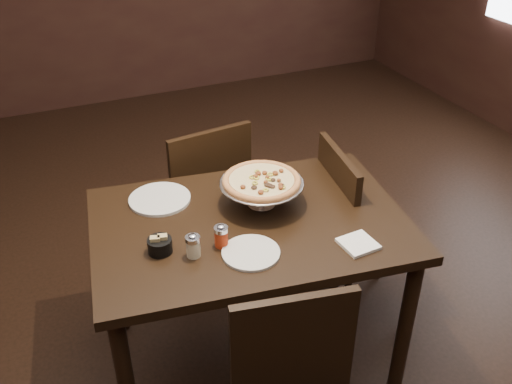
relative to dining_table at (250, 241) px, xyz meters
name	(u,v)px	position (x,y,z in m)	size (l,w,h in m)	color
room	(272,85)	(0.11, 0.03, 0.69)	(6.04, 7.04, 2.84)	black
dining_table	(250,241)	(0.00, 0.00, 0.00)	(1.43, 1.05, 0.82)	black
pizza_stand	(262,181)	(0.09, 0.09, 0.23)	(0.36, 0.36, 0.15)	silver
parmesan_shaker	(193,246)	(-0.29, -0.13, 0.16)	(0.06, 0.06, 0.10)	beige
pepper_flake_shaker	(221,236)	(-0.17, -0.12, 0.16)	(0.06, 0.06, 0.10)	#992A0D
packet_caddy	(160,245)	(-0.40, -0.06, 0.14)	(0.10, 0.10, 0.08)	black
napkin_stack	(358,244)	(0.33, -0.33, 0.12)	(0.13, 0.13, 0.01)	white
plate_left	(160,199)	(-0.31, 0.30, 0.12)	(0.27, 0.27, 0.01)	silver
plate_near	(251,253)	(-0.09, -0.21, 0.11)	(0.23, 0.23, 0.01)	silver
serving_spatula	(257,194)	(0.03, 0.00, 0.23)	(0.14, 0.14, 0.02)	silver
chair_far	(203,195)	(0.02, 0.71, -0.18)	(0.51, 0.51, 0.97)	black
chair_side	(357,227)	(0.63, 0.11, -0.18)	(0.52, 0.52, 0.97)	black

